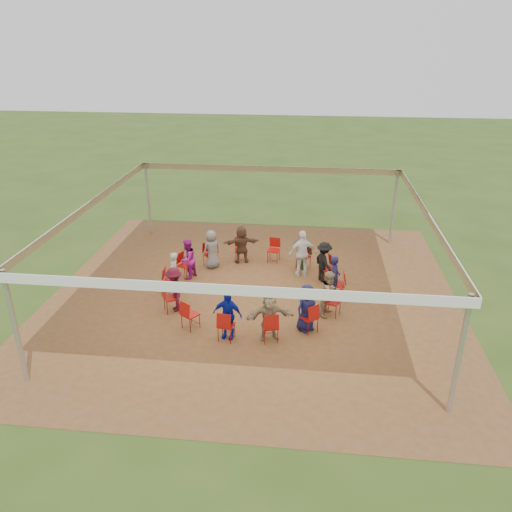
# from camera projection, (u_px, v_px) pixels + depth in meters

# --- Properties ---
(ground) EXTENTS (80.00, 80.00, 0.00)m
(ground) POSITION_uv_depth(u_px,v_px,m) (253.00, 295.00, 16.25)
(ground) COLOR #2F4816
(ground) RESTS_ON ground
(dirt_patch) EXTENTS (13.00, 13.00, 0.00)m
(dirt_patch) POSITION_uv_depth(u_px,v_px,m) (253.00, 294.00, 16.24)
(dirt_patch) COLOR brown
(dirt_patch) RESTS_ON ground
(tent) EXTENTS (10.33, 10.33, 3.00)m
(tent) POSITION_uv_depth(u_px,v_px,m) (253.00, 226.00, 15.28)
(tent) COLOR #B2B2B7
(tent) RESTS_ON ground
(chair_0) EXTENTS (0.57, 0.55, 0.90)m
(chair_0) POSITION_uv_depth(u_px,v_px,m) (333.00, 302.00, 14.88)
(chair_0) COLOR #A30F09
(chair_0) RESTS_ON ground
(chair_1) EXTENTS (0.47, 0.45, 0.90)m
(chair_1) POSITION_uv_depth(u_px,v_px,m) (338.00, 284.00, 15.94)
(chair_1) COLOR #A30F09
(chair_1) RESTS_ON ground
(chair_2) EXTENTS (0.59, 0.58, 0.90)m
(chair_2) POSITION_uv_depth(u_px,v_px,m) (326.00, 268.00, 17.02)
(chair_2) COLOR #A30F09
(chair_2) RESTS_ON ground
(chair_3) EXTENTS (0.60, 0.60, 0.90)m
(chair_3) POSITION_uv_depth(u_px,v_px,m) (303.00, 257.00, 17.92)
(chair_3) COLOR #A30F09
(chair_3) RESTS_ON ground
(chair_4) EXTENTS (0.49, 0.50, 0.90)m
(chair_4) POSITION_uv_depth(u_px,v_px,m) (274.00, 250.00, 18.44)
(chair_4) COLOR #A30F09
(chair_4) RESTS_ON ground
(chair_5) EXTENTS (0.53, 0.54, 0.90)m
(chair_5) POSITION_uv_depth(u_px,v_px,m) (241.00, 250.00, 18.50)
(chair_5) COLOR #A30F09
(chair_5) RESTS_ON ground
(chair_6) EXTENTS (0.61, 0.61, 0.90)m
(chair_6) POSITION_uv_depth(u_px,v_px,m) (210.00, 255.00, 18.07)
(chair_6) COLOR #A30F09
(chair_6) RESTS_ON ground
(chair_7) EXTENTS (0.57, 0.55, 0.90)m
(chair_7) POSITION_uv_depth(u_px,v_px,m) (185.00, 265.00, 17.25)
(chair_7) COLOR #A30F09
(chair_7) RESTS_ON ground
(chair_8) EXTENTS (0.47, 0.45, 0.90)m
(chair_8) POSITION_uv_depth(u_px,v_px,m) (170.00, 280.00, 16.19)
(chair_8) COLOR #A30F09
(chair_8) RESTS_ON ground
(chair_9) EXTENTS (0.59, 0.58, 0.90)m
(chair_9) POSITION_uv_depth(u_px,v_px,m) (171.00, 298.00, 15.11)
(chair_9) COLOR #A30F09
(chair_9) RESTS_ON ground
(chair_10) EXTENTS (0.60, 0.60, 0.90)m
(chair_10) POSITION_uv_depth(u_px,v_px,m) (190.00, 315.00, 14.21)
(chair_10) COLOR #A30F09
(chair_10) RESTS_ON ground
(chair_11) EXTENTS (0.49, 0.50, 0.90)m
(chair_11) POSITION_uv_depth(u_px,v_px,m) (226.00, 325.00, 13.68)
(chair_11) COLOR #A30F09
(chair_11) RESTS_ON ground
(chair_12) EXTENTS (0.53, 0.54, 0.90)m
(chair_12) POSITION_uv_depth(u_px,v_px,m) (270.00, 326.00, 13.63)
(chair_12) COLOR #A30F09
(chair_12) RESTS_ON ground
(chair_13) EXTENTS (0.61, 0.61, 0.90)m
(chair_13) POSITION_uv_depth(u_px,v_px,m) (309.00, 318.00, 14.06)
(chair_13) COLOR #A30F09
(chair_13) RESTS_ON ground
(person_seated_0) EXTENTS (0.63, 0.79, 1.42)m
(person_seated_0) POSITION_uv_depth(u_px,v_px,m) (329.00, 293.00, 14.83)
(person_seated_0) COLOR #96815F
(person_seated_0) RESTS_ON ground
(person_seated_1) EXTENTS (0.37, 0.54, 1.42)m
(person_seated_1) POSITION_uv_depth(u_px,v_px,m) (335.00, 277.00, 15.84)
(person_seated_1) COLOR #16153D
(person_seated_1) RESTS_ON ground
(person_seated_2) EXTENTS (0.84, 1.02, 1.42)m
(person_seated_2) POSITION_uv_depth(u_px,v_px,m) (324.00, 262.00, 16.87)
(person_seated_2) COLOR black
(person_seated_2) RESTS_ON ground
(person_seated_3) EXTENTS (0.92, 0.82, 1.42)m
(person_seated_3) POSITION_uv_depth(u_px,v_px,m) (302.00, 251.00, 17.73)
(person_seated_3) COLOR #254A34
(person_seated_3) RESTS_ON ground
(person_seated_4) EXTENTS (1.40, 0.84, 1.42)m
(person_seated_4) POSITION_uv_depth(u_px,v_px,m) (242.00, 244.00, 18.28)
(person_seated_4) COLOR brown
(person_seated_4) RESTS_ON ground
(person_seated_5) EXTENTS (0.77, 0.75, 1.42)m
(person_seated_5) POSITION_uv_depth(u_px,v_px,m) (212.00, 249.00, 17.88)
(person_seated_5) COLOR slate
(person_seated_5) RESTS_ON ground
(person_seated_6) EXTENTS (0.63, 0.79, 1.42)m
(person_seated_6) POSITION_uv_depth(u_px,v_px,m) (187.00, 259.00, 17.09)
(person_seated_6) COLOR #9A1786
(person_seated_6) RESTS_ON ground
(person_seated_7) EXTENTS (0.37, 0.54, 1.42)m
(person_seated_7) POSITION_uv_depth(u_px,v_px,m) (173.00, 273.00, 16.08)
(person_seated_7) COLOR #A0998D
(person_seated_7) RESTS_ON ground
(person_seated_8) EXTENTS (0.84, 1.02, 1.42)m
(person_seated_8) POSITION_uv_depth(u_px,v_px,m) (174.00, 290.00, 15.04)
(person_seated_8) COLOR #450C1A
(person_seated_8) RESTS_ON ground
(person_seated_9) EXTENTS (0.89, 0.55, 1.42)m
(person_seated_9) POSITION_uv_depth(u_px,v_px,m) (227.00, 315.00, 13.68)
(person_seated_9) COLOR #0D1B9D
(person_seated_9) RESTS_ON ground
(person_seated_10) EXTENTS (1.40, 0.84, 1.42)m
(person_seated_10) POSITION_uv_depth(u_px,v_px,m) (269.00, 316.00, 13.63)
(person_seated_10) COLOR #96815F
(person_seated_10) RESTS_ON ground
(person_seated_11) EXTENTS (0.77, 0.75, 1.42)m
(person_seated_11) POSITION_uv_depth(u_px,v_px,m) (306.00, 308.00, 14.04)
(person_seated_11) COLOR #16153D
(person_seated_11) RESTS_ON ground
(standing_person) EXTENTS (1.08, 0.75, 1.67)m
(standing_person) POSITION_uv_depth(u_px,v_px,m) (302.00, 254.00, 17.20)
(standing_person) COLOR white
(standing_person) RESTS_ON ground
(cable_coil) EXTENTS (0.36, 0.36, 0.03)m
(cable_coil) POSITION_uv_depth(u_px,v_px,m) (246.00, 292.00, 16.37)
(cable_coil) COLOR black
(cable_coil) RESTS_ON ground
(laptop) EXTENTS (0.34, 0.37, 0.21)m
(laptop) POSITION_uv_depth(u_px,v_px,m) (324.00, 293.00, 14.92)
(laptop) COLOR #B7B7BC
(laptop) RESTS_ON ground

